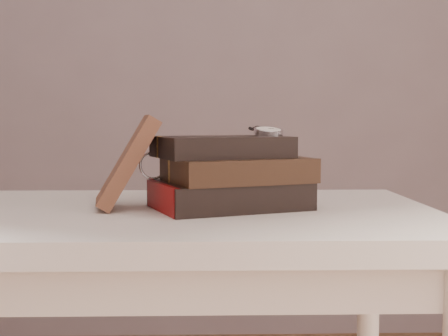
{
  "coord_description": "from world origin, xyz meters",
  "views": [
    {
      "loc": [
        0.08,
        -0.74,
        0.91
      ],
      "look_at": [
        0.11,
        0.36,
        0.82
      ],
      "focal_mm": 47.73,
      "sensor_mm": 36.0,
      "label": 1
    }
  ],
  "objects": [
    {
      "name": "pocket_watch",
      "position": [
        0.19,
        0.38,
        0.89
      ],
      "size": [
        0.07,
        0.16,
        0.02
      ],
      "color": "silver",
      "rests_on": "book_stack"
    },
    {
      "name": "book_stack",
      "position": [
        0.12,
        0.36,
        0.81
      ],
      "size": [
        0.32,
        0.27,
        0.13
      ],
      "color": "black",
      "rests_on": "table"
    },
    {
      "name": "back_wall",
      "position": [
        0.0,
        1.75,
        1.35
      ],
      "size": [
        3.5,
        0.02,
        2.7
      ],
      "primitive_type": "cube",
      "color": "slate",
      "rests_on": "ground"
    },
    {
      "name": "eyeglasses",
      "position": [
        -0.0,
        0.41,
        0.83
      ],
      "size": [
        0.15,
        0.16,
        0.05
      ],
      "color": "silver",
      "rests_on": "book_stack"
    },
    {
      "name": "table",
      "position": [
        0.0,
        0.35,
        0.66
      ],
      "size": [
        1.0,
        0.6,
        0.75
      ],
      "color": "beige",
      "rests_on": "ground"
    },
    {
      "name": "journal",
      "position": [
        -0.07,
        0.36,
        0.84
      ],
      "size": [
        0.14,
        0.13,
        0.17
      ],
      "primitive_type": "cube",
      "rotation": [
        0.0,
        0.54,
        0.18
      ],
      "color": "#45261A",
      "rests_on": "table"
    }
  ]
}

